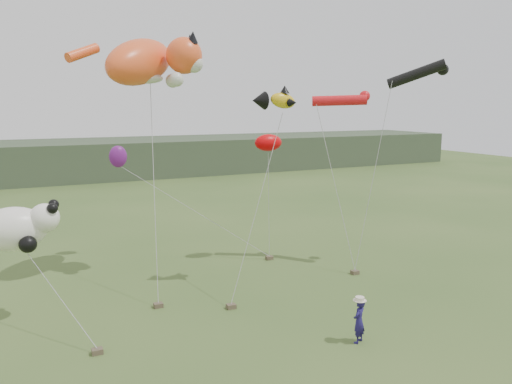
% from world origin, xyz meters
% --- Properties ---
extents(ground, '(120.00, 120.00, 0.00)m').
position_xyz_m(ground, '(0.00, 0.00, 0.00)').
color(ground, '#385123').
rests_on(ground, ground).
extents(headland, '(90.00, 13.00, 4.00)m').
position_xyz_m(headland, '(-3.11, 44.69, 1.92)').
color(headland, '#2D3D28').
rests_on(headland, ground).
extents(festival_attendant, '(0.67, 0.59, 1.53)m').
position_xyz_m(festival_attendant, '(0.76, -0.87, 0.77)').
color(festival_attendant, '#1D1652').
rests_on(festival_attendant, ground).
extents(sandbag_anchors, '(12.55, 6.82, 0.18)m').
position_xyz_m(sandbag_anchors, '(-1.38, 4.84, 0.09)').
color(sandbag_anchors, brown).
rests_on(sandbag_anchors, ground).
extents(cat_kite, '(5.74, 4.58, 2.88)m').
position_xyz_m(cat_kite, '(-3.63, 8.99, 9.85)').
color(cat_kite, '#F85623').
rests_on(cat_kite, ground).
extents(fish_kite, '(2.00, 1.33, 1.05)m').
position_xyz_m(fish_kite, '(0.72, 5.36, 8.14)').
color(fish_kite, gold).
rests_on(fish_kite, ground).
extents(tube_kites, '(5.53, 4.34, 2.19)m').
position_xyz_m(tube_kites, '(6.97, 6.01, 8.82)').
color(tube_kites, black).
rests_on(tube_kites, ground).
extents(panda_kite, '(2.79, 1.80, 1.73)m').
position_xyz_m(panda_kite, '(-9.38, 5.69, 3.61)').
color(panda_kite, white).
rests_on(panda_kite, ground).
extents(misc_kites, '(7.96, 4.50, 1.74)m').
position_xyz_m(misc_kites, '(-0.37, 10.23, 5.79)').
color(misc_kites, '#CD0206').
rests_on(misc_kites, ground).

